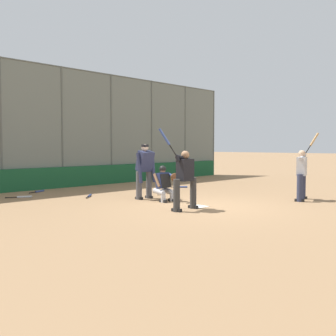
% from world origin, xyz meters
% --- Properties ---
extents(ground_plane, '(160.00, 160.00, 0.00)m').
position_xyz_m(ground_plane, '(0.00, 0.00, 0.00)').
color(ground_plane, '#93704C').
extents(home_plate_marker, '(0.43, 0.43, 0.01)m').
position_xyz_m(home_plate_marker, '(0.00, 0.00, 0.01)').
color(home_plate_marker, white).
rests_on(home_plate_marker, ground_plane).
extents(backstop_fence, '(19.87, 0.08, 4.90)m').
position_xyz_m(backstop_fence, '(0.00, -7.25, 2.54)').
color(backstop_fence, '#515651').
rests_on(backstop_fence, ground_plane).
extents(padding_wall, '(19.39, 0.18, 0.84)m').
position_xyz_m(padding_wall, '(0.00, -7.15, 0.42)').
color(padding_wall, '#19512D').
rests_on(padding_wall, ground_plane).
extents(bleachers_beyond, '(13.85, 1.95, 1.16)m').
position_xyz_m(bleachers_beyond, '(-1.19, -9.40, 0.38)').
color(bleachers_beyond, slate).
rests_on(bleachers_beyond, ground_plane).
extents(batter_at_plate, '(1.05, 0.60, 2.15)m').
position_xyz_m(batter_at_plate, '(0.70, 0.11, 0.86)').
color(batter_at_plate, '#333333').
rests_on(batter_at_plate, ground_plane).
extents(catcher_behind_plate, '(0.58, 0.68, 1.10)m').
position_xyz_m(catcher_behind_plate, '(-0.06, -1.41, 0.57)').
color(catcher_behind_plate, '#B7B7BC').
rests_on(catcher_behind_plate, ground_plane).
extents(umpire_home, '(0.71, 0.45, 1.75)m').
position_xyz_m(umpire_home, '(-0.01, -2.25, 0.94)').
color(umpire_home, '#4C4C51').
rests_on(umpire_home, ground_plane).
extents(batter_on_deck, '(1.10, 0.52, 2.12)m').
position_xyz_m(batter_on_deck, '(-3.26, 1.43, 0.85)').
color(batter_on_deck, '#2D334C').
rests_on(batter_on_deck, ground_plane).
extents(spare_bat_near_backstop, '(0.78, 0.44, 0.07)m').
position_xyz_m(spare_bat_near_backstop, '(1.52, -6.36, 0.03)').
color(spare_bat_near_backstop, black).
rests_on(spare_bat_near_backstop, ground_plane).
extents(spare_bat_by_padding, '(0.76, 0.39, 0.07)m').
position_xyz_m(spare_bat_by_padding, '(2.63, -5.29, 0.03)').
color(spare_bat_by_padding, black).
rests_on(spare_bat_by_padding, ground_plane).
extents(spare_bat_third_base_side, '(0.64, 0.57, 0.07)m').
position_xyz_m(spare_bat_third_base_side, '(-3.26, -3.74, 0.03)').
color(spare_bat_third_base_side, black).
rests_on(spare_bat_third_base_side, ground_plane).
extents(spare_bat_first_base_side, '(0.62, 0.64, 0.07)m').
position_xyz_m(spare_bat_first_base_side, '(0.95, -3.96, 0.03)').
color(spare_bat_first_base_side, black).
rests_on(spare_bat_first_base_side, ground_plane).
extents(fielding_glove_on_dirt, '(0.27, 0.21, 0.10)m').
position_xyz_m(fielding_glove_on_dirt, '(-1.57, -2.68, 0.05)').
color(fielding_glove_on_dirt, '#56331E').
rests_on(fielding_glove_on_dirt, ground_plane).
extents(baseball_loose, '(0.07, 0.07, 0.07)m').
position_xyz_m(baseball_loose, '(-0.96, -2.65, 0.04)').
color(baseball_loose, white).
rests_on(baseball_loose, ground_plane).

